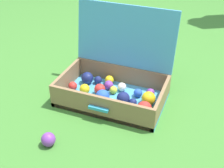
% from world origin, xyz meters
% --- Properties ---
extents(ground_plane, '(16.00, 16.00, 0.00)m').
position_xyz_m(ground_plane, '(0.00, 0.00, 0.00)').
color(ground_plane, '#3D7A2D').
extents(open_suitcase, '(0.59, 0.45, 0.50)m').
position_xyz_m(open_suitcase, '(0.01, 0.01, 0.11)').
color(open_suitcase, '#4799C6').
rests_on(open_suitcase, ground).
extents(stray_ball_on_grass, '(0.07, 0.07, 0.07)m').
position_xyz_m(stray_ball_on_grass, '(-0.14, -0.48, 0.03)').
color(stray_ball_on_grass, purple).
rests_on(stray_ball_on_grass, ground).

